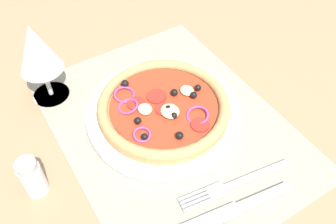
% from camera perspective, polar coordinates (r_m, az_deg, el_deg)
% --- Properties ---
extents(ground_plane, '(1.90, 1.40, 0.02)m').
position_cam_1_polar(ground_plane, '(0.62, 0.29, -2.83)').
color(ground_plane, '#9E7A56').
extents(placemat, '(0.45, 0.34, 0.00)m').
position_cam_1_polar(placemat, '(0.60, 0.30, -2.00)').
color(placemat, gray).
rests_on(placemat, ground_plane).
extents(plate, '(0.26, 0.26, 0.01)m').
position_cam_1_polar(plate, '(0.61, -0.66, -0.22)').
color(plate, white).
rests_on(plate, placemat).
extents(pizza, '(0.22, 0.22, 0.03)m').
position_cam_1_polar(pizza, '(0.60, -0.70, 0.89)').
color(pizza, tan).
rests_on(pizza, plate).
extents(fork, '(0.04, 0.18, 0.00)m').
position_cam_1_polar(fork, '(0.54, 9.79, -11.27)').
color(fork, silver).
rests_on(fork, placemat).
extents(knife, '(0.04, 0.20, 0.01)m').
position_cam_1_polar(knife, '(0.52, 9.17, -15.36)').
color(knife, silver).
rests_on(knife, placemat).
extents(wine_glass, '(0.07, 0.07, 0.15)m').
position_cam_1_polar(wine_glass, '(0.62, -19.98, 9.23)').
color(wine_glass, silver).
rests_on(wine_glass, ground_plane).
extents(pepper_shaker, '(0.03, 0.03, 0.07)m').
position_cam_1_polar(pepper_shaker, '(0.54, -20.57, -9.46)').
color(pepper_shaker, silver).
rests_on(pepper_shaker, ground_plane).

